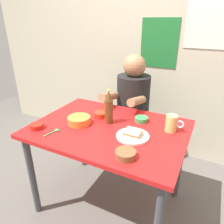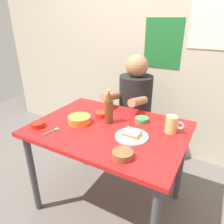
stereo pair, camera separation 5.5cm
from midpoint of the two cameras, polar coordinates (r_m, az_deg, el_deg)
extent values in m
plane|color=#59544F|center=(1.99, 0.10, -23.23)|extent=(6.00, 6.00, 0.00)
cube|color=#BCB299|center=(2.33, 13.50, 19.45)|extent=(4.40, 0.08, 2.60)
cube|color=silver|center=(2.19, 26.91, 20.70)|extent=(0.42, 0.01, 0.44)
cube|color=#1E6B2D|center=(2.28, 14.33, 17.56)|extent=(0.38, 0.01, 0.48)
cube|color=red|center=(1.54, 0.12, -4.59)|extent=(1.10, 0.80, 0.03)
cylinder|color=#3F3F44|center=(1.80, -19.90, -15.63)|extent=(0.05, 0.05, 0.71)
cylinder|color=#3F3F44|center=(2.20, -6.82, -6.33)|extent=(0.05, 0.05, 0.71)
cylinder|color=#3F3F44|center=(1.89, 18.94, -13.36)|extent=(0.05, 0.05, 0.71)
cylinder|color=#4C4C51|center=(2.32, 6.45, -8.97)|extent=(0.08, 0.08, 0.41)
cylinder|color=#2D2D33|center=(2.20, 6.72, -4.06)|extent=(0.34, 0.34, 0.04)
cylinder|color=black|center=(2.09, 7.09, 2.73)|extent=(0.32, 0.32, 0.52)
sphere|color=#A0704C|center=(1.99, 7.61, 12.30)|extent=(0.21, 0.21, 0.21)
cylinder|color=#A0704C|center=(1.89, 0.68, 4.28)|extent=(0.07, 0.31, 0.14)
cylinder|color=#A0704C|center=(1.79, 8.05, 2.86)|extent=(0.07, 0.31, 0.14)
cylinder|color=silver|center=(1.41, 6.50, -6.63)|extent=(0.22, 0.22, 0.01)
cube|color=beige|center=(1.40, 6.52, -6.18)|extent=(0.11, 0.09, 0.01)
cube|color=#9E592D|center=(1.40, 6.54, -5.75)|extent=(0.11, 0.09, 0.01)
cube|color=beige|center=(1.39, 6.57, -5.32)|extent=(0.11, 0.09, 0.01)
cylinder|color=#D1BC66|center=(1.50, 16.81, -3.25)|extent=(0.08, 0.08, 0.12)
torus|color=silver|center=(1.49, 18.99, -3.51)|extent=(0.06, 0.01, 0.06)
cylinder|color=#593819|center=(1.56, 0.17, 0.07)|extent=(0.06, 0.06, 0.18)
cone|color=#593819|center=(1.51, 0.17, 4.41)|extent=(0.05, 0.05, 0.07)
cylinder|color=#BFB74C|center=(1.50, 0.18, 5.89)|extent=(0.03, 0.03, 0.01)
cylinder|color=orange|center=(1.59, -7.87, -2.08)|extent=(0.17, 0.17, 0.05)
cylinder|color=#B25B2D|center=(1.59, -7.89, -1.68)|extent=(0.14, 0.14, 0.02)
cylinder|color=#B21E14|center=(1.61, -18.60, -3.30)|extent=(0.10, 0.10, 0.03)
cylinder|color=maroon|center=(1.61, -18.64, -3.06)|extent=(0.08, 0.08, 0.02)
cylinder|color=brown|center=(1.21, 4.25, -11.49)|extent=(0.12, 0.12, 0.04)
cylinder|color=brown|center=(1.20, 4.26, -11.13)|extent=(0.10, 0.10, 0.02)
cylinder|color=red|center=(1.68, -1.96, -0.62)|extent=(0.11, 0.11, 0.04)
cylinder|color=#A33521|center=(1.68, -1.96, -0.34)|extent=(0.09, 0.09, 0.02)
cylinder|color=#388C4C|center=(1.62, 9.05, -2.11)|extent=(0.10, 0.10, 0.03)
cylinder|color=#5B643A|center=(1.61, 9.07, -1.87)|extent=(0.08, 0.08, 0.02)
cylinder|color=#26A559|center=(1.51, -15.40, -5.31)|extent=(0.03, 0.11, 0.01)
ellipsoid|color=#26A559|center=(1.54, -13.75, -4.51)|extent=(0.04, 0.02, 0.01)
camera|label=1|loc=(0.03, -88.96, 0.46)|focal=33.64mm
camera|label=2|loc=(0.03, 91.04, -0.46)|focal=33.64mm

